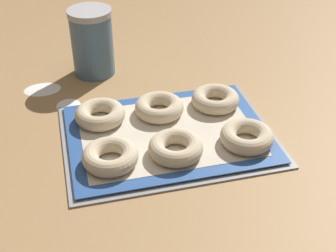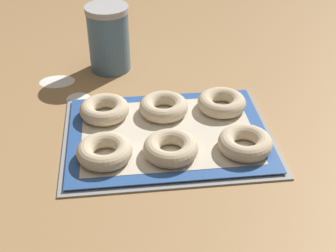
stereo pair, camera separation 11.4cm
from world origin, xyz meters
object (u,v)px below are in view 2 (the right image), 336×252
object	(u,v)px
bagel_front_right	(245,143)
bagel_back_center	(164,107)
bagel_front_center	(171,148)
baking_tray	(168,135)
bagel_back_left	(104,109)
bagel_front_left	(105,151)
flour_canister	(109,38)
bagel_back_right	(222,103)

from	to	relation	value
bagel_front_right	bagel_back_center	world-z (taller)	same
bagel_front_center	bagel_front_right	distance (m)	0.16
baking_tray	bagel_back_left	bearing A→B (deg)	148.99
bagel_front_left	flour_canister	bearing A→B (deg)	87.57
bagel_front_right	bagel_front_left	bearing A→B (deg)	179.12
bagel_front_left	bagel_back_center	world-z (taller)	same
baking_tray	bagel_front_right	world-z (taller)	bagel_front_right
flour_canister	bagel_front_center	bearing A→B (deg)	-74.18
baking_tray	bagel_front_right	distance (m)	0.18
bagel_back_right	bagel_front_right	bearing A→B (deg)	-84.32
bagel_back_left	flour_canister	distance (m)	0.27
bagel_front_left	bagel_back_center	bearing A→B (deg)	48.10
bagel_front_right	bagel_back_center	bearing A→B (deg)	134.35
bagel_back_left	bagel_back_right	world-z (taller)	same
baking_tray	bagel_back_right	world-z (taller)	bagel_back_right
bagel_front_center	bagel_front_left	bearing A→B (deg)	178.29
bagel_back_center	bagel_back_right	world-z (taller)	same
bagel_back_center	bagel_back_right	size ratio (longest dim) A/B	1.00
bagel_back_right	bagel_front_left	bearing A→B (deg)	-150.61
bagel_front_center	bagel_back_left	distance (m)	0.21
bagel_front_left	bagel_back_left	xyz separation A→B (m)	(0.00, 0.16, 0.00)
bagel_front_left	bagel_front_center	world-z (taller)	same
bagel_back_center	bagel_front_left	bearing A→B (deg)	-131.90
baking_tray	bagel_front_left	bearing A→B (deg)	-151.84
bagel_back_center	bagel_back_left	bearing A→B (deg)	178.26
bagel_front_left	bagel_front_center	bearing A→B (deg)	-1.71
bagel_front_right	flour_canister	size ratio (longest dim) A/B	0.64
bagel_front_center	bagel_back_left	size ratio (longest dim) A/B	1.00
flour_canister	bagel_back_center	bearing A→B (deg)	-65.11
bagel_front_center	bagel_front_right	world-z (taller)	same
bagel_front_center	bagel_back_right	size ratio (longest dim) A/B	1.00
bagel_front_left	bagel_back_left	bearing A→B (deg)	89.95
baking_tray	bagel_back_right	xyz separation A→B (m)	(0.14, 0.08, 0.02)
bagel_front_left	bagel_back_right	bearing A→B (deg)	29.39
bagel_back_left	bagel_back_center	xyz separation A→B (m)	(0.14, -0.00, 0.00)
bagel_front_left	flour_canister	xyz separation A→B (m)	(0.02, 0.42, 0.06)
bagel_front_right	bagel_back_left	distance (m)	0.34
bagel_front_center	bagel_back_center	world-z (taller)	same
baking_tray	bagel_front_right	xyz separation A→B (m)	(0.16, -0.08, 0.02)
baking_tray	bagel_back_right	size ratio (longest dim) A/B	4.03
bagel_front_center	bagel_back_center	distance (m)	0.16
bagel_back_center	bagel_front_right	bearing A→B (deg)	-45.65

